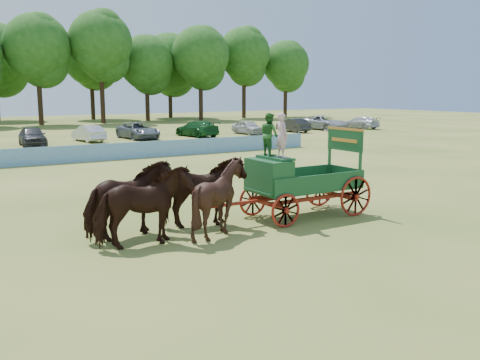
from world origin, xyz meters
The scene contains 8 objects.
ground centered at (0.00, 0.00, 0.00)m, with size 160.00×160.00×0.00m, color #A09448.
horse_lead_left centered at (-8.20, -0.70, 1.13)m, with size 1.22×2.67×2.26m, color black.
horse_lead_right centered at (-8.20, 0.40, 1.13)m, with size 1.22×2.67×2.26m, color black.
horse_wheel_left centered at (-5.80, -0.70, 1.13)m, with size 1.82×2.05×2.26m, color black.
horse_wheel_right centered at (-5.80, 0.40, 1.13)m, with size 1.22×2.67×2.26m, color black.
farm_dray centered at (-2.81, -0.13, 1.56)m, with size 6.00×2.00×3.60m.
sponsor_banner centered at (-1.00, 18.00, 0.53)m, with size 26.00×0.08×1.05m, color #1E65A7.
parked_cars centered at (3.25, 30.36, 0.73)m, with size 58.33×7.25×1.56m.
Camera 1 is at (-13.49, -14.36, 4.32)m, focal length 40.00 mm.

